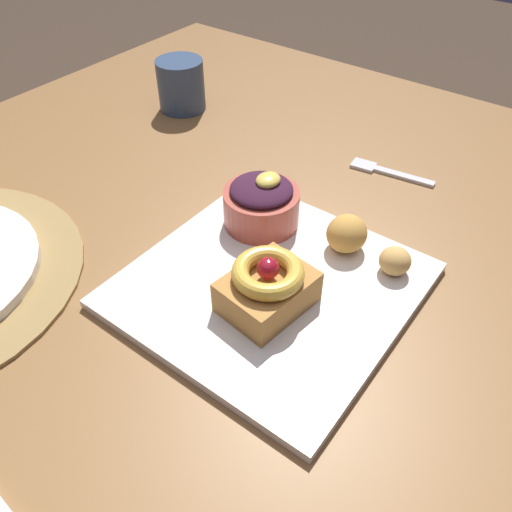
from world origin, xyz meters
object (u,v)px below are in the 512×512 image
Objects in this scene: coffee_mug at (181,85)px; front_plate at (270,285)px; cake_slice at (268,286)px; fritter_middle at (347,234)px; fritter_front at (395,261)px; fork at (385,171)px; berry_ramekin at (261,203)px.

front_plate is at bearing -125.13° from coffee_mug.
cake_slice is 0.13m from fritter_middle.
cake_slice is 0.16m from fritter_front.
fritter_middle is 0.40× the size of fork.
fork is (0.20, 0.11, -0.03)m from fritter_front.
berry_ramekin is at bearing 41.79° from front_plate.
fritter_front is (0.13, -0.09, -0.01)m from cake_slice.
fritter_middle is 0.59× the size of coffee_mug.
fritter_middle is at bearing 87.75° from fritter_front.
fritter_middle reaches higher than fritter_front.
front_plate is 0.11m from berry_ramekin.
cake_slice reaches higher than front_plate.
fork is at bearing 11.99° from fritter_middle.
cake_slice is at bearing 171.23° from fritter_middle.
berry_ramekin is 0.76× the size of fork.
fritter_front is 0.42× the size of coffee_mug.
cake_slice is at bearing 85.93° from fork.
fritter_middle is 0.20m from fork.
fritter_front reaches higher than fork.
coffee_mug is (0.17, 0.49, 0.01)m from fritter_front.
cake_slice is 1.08× the size of berry_ramekin.
cake_slice is 0.14m from berry_ramekin.
fork is at bearing 3.74° from cake_slice.
cake_slice is at bearing -149.30° from front_plate.
front_plate is at bearing 30.70° from cake_slice.
cake_slice is 0.33m from fork.
fritter_middle is at bearing -20.94° from front_plate.
fritter_middle is 0.46m from coffee_mug.
fork is at bearing -86.05° from coffee_mug.
front_plate is 3.46× the size of coffee_mug.
front_plate is 0.30m from fork.
fritter_front is at bearing -92.25° from fritter_middle.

